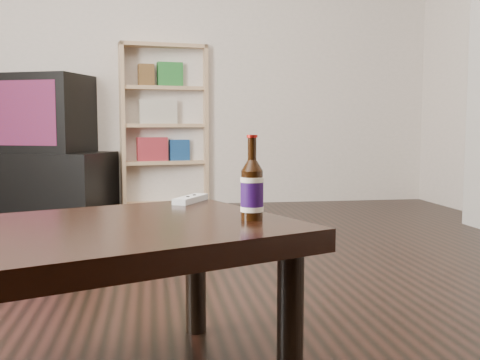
{
  "coord_description": "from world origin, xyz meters",
  "views": [
    {
      "loc": [
        0.2,
        -1.56,
        0.64
      ],
      "look_at": [
        0.41,
        -0.21,
        0.5
      ],
      "focal_mm": 42.0,
      "sensor_mm": 36.0,
      "label": 1
    }
  ],
  "objects": [
    {
      "name": "beer_bottle",
      "position": [
        0.44,
        -0.21,
        0.48
      ],
      "size": [
        0.06,
        0.06,
        0.21
      ],
      "rotation": [
        0.0,
        0.0,
        -0.12
      ],
      "color": "black",
      "rests_on": "coffee_table"
    },
    {
      "name": "bookshelf",
      "position": [
        0.27,
        3.07,
        0.67
      ],
      "size": [
        0.73,
        0.41,
        1.28
      ],
      "rotation": [
        0.0,
        0.0,
        0.15
      ],
      "color": "tan",
      "rests_on": "floor"
    },
    {
      "name": "remote",
      "position": [
        0.31,
        0.14,
        0.41
      ],
      "size": [
        0.12,
        0.16,
        0.02
      ],
      "rotation": [
        0.0,
        0.0,
        -0.52
      ],
      "color": "#BCBCBE",
      "rests_on": "coffee_table"
    },
    {
      "name": "floor",
      "position": [
        0.0,
        0.0,
        -0.01
      ],
      "size": [
        5.0,
        6.0,
        0.01
      ],
      "primitive_type": "cube",
      "color": "black",
      "rests_on": "ground"
    },
    {
      "name": "coffee_table",
      "position": [
        -0.01,
        -0.27,
        0.35
      ],
      "size": [
        1.24,
        1.0,
        0.41
      ],
      "rotation": [
        0.0,
        0.0,
        0.39
      ],
      "color": "black",
      "rests_on": "floor"
    },
    {
      "name": "wall_back",
      "position": [
        0.0,
        3.01,
        1.35
      ],
      "size": [
        5.0,
        0.02,
        2.7
      ],
      "primitive_type": "cube",
      "color": "beige",
      "rests_on": "ground"
    },
    {
      "name": "tv_stand",
      "position": [
        -0.67,
        2.92,
        0.22
      ],
      "size": [
        1.22,
        0.92,
        0.44
      ],
      "primitive_type": "cube",
      "rotation": [
        0.0,
        0.0,
        -0.39
      ],
      "color": "black",
      "rests_on": "floor"
    },
    {
      "name": "tv",
      "position": [
        -0.67,
        2.92,
        0.73
      ],
      "size": [
        0.9,
        0.74,
        0.58
      ],
      "rotation": [
        0.0,
        0.0,
        -0.39
      ],
      "color": "black",
      "rests_on": "tv_stand"
    }
  ]
}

